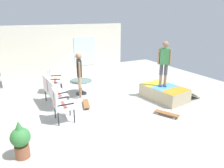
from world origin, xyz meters
The scene contains 12 objects.
ground_plane centered at (0.00, 0.00, -0.05)m, with size 12.00×12.00×0.10m, color #B2B2AD.
house_facade centered at (3.80, 0.49, 1.33)m, with size 0.23×6.00×2.67m.
skate_ramp centered at (-0.59, -1.96, 0.25)m, with size 1.87×1.93×0.51m.
patio_bench centered at (0.80, 1.97, 0.62)m, with size 1.27×0.60×1.02m.
patio_chair_near_house centered at (2.18, 1.65, 0.61)m, with size 0.76×0.72×1.02m.
patio_chair_by_wall centered at (-0.51, 2.07, 0.61)m, with size 0.66×0.59×1.02m.
patio_table centered at (1.46, 0.68, 0.40)m, with size 0.90×0.90×0.57m.
person_watching centered at (1.02, 0.87, 1.05)m, with size 0.46×0.31×1.78m.
person_skater centered at (-0.52, -1.88, 1.50)m, with size 0.36×0.40×1.71m.
skateboard_by_bench centered at (0.20, 0.96, 0.08)m, with size 0.82×0.42×0.10m.
skateboard_spare centered at (-1.77, -1.03, 0.08)m, with size 0.81×0.53×0.10m.
potted_plant centered at (-1.82, 3.32, 0.47)m, with size 0.44×0.44×0.92m.
Camera 1 is at (-6.47, 3.50, 3.12)m, focal length 34.49 mm.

